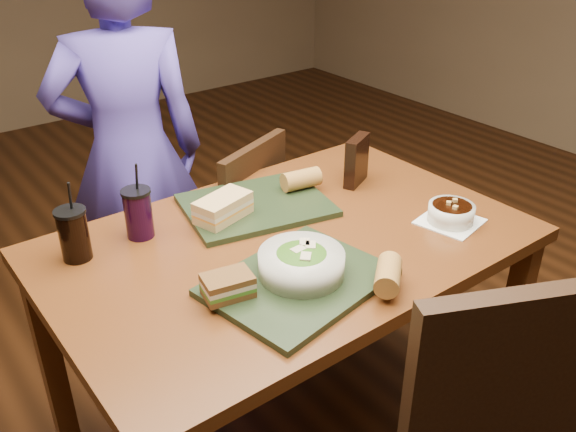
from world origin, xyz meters
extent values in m
plane|color=#381C0B|center=(0.00, 0.00, 0.00)|extent=(6.00, 6.00, 0.00)
cube|color=#5A2D12|center=(0.60, -0.38, 0.35)|extent=(0.06, 0.06, 0.71)
cube|color=#5A2D12|center=(-0.60, 0.38, 0.35)|extent=(0.06, 0.06, 0.71)
cube|color=#5A2D12|center=(0.60, 0.38, 0.35)|extent=(0.06, 0.06, 0.71)
cube|color=#5A2D12|center=(0.00, 0.00, 0.73)|extent=(1.30, 0.85, 0.04)
cube|color=black|center=(-0.04, -0.75, 0.75)|extent=(0.42, 0.22, 0.52)
cube|color=black|center=(0.19, 0.60, 0.39)|extent=(0.47, 0.47, 0.03)
cube|color=black|center=(0.19, 0.44, 0.62)|extent=(0.35, 0.17, 0.43)
cube|color=black|center=(0.03, 0.45, 0.19)|extent=(0.03, 0.03, 0.37)
cube|color=black|center=(0.34, 0.45, 0.19)|extent=(0.03, 0.03, 0.37)
cube|color=black|center=(0.03, 0.76, 0.19)|extent=(0.03, 0.03, 0.37)
cube|color=black|center=(0.34, 0.76, 0.19)|extent=(0.03, 0.03, 0.37)
imported|color=#4C3BA3|center=(-0.10, 0.81, 0.75)|extent=(0.63, 0.52, 1.50)
cube|color=black|center=(-0.12, -0.19, 0.76)|extent=(0.47, 0.39, 0.02)
cube|color=black|center=(0.03, 0.20, 0.76)|extent=(0.48, 0.40, 0.02)
cylinder|color=silver|center=(-0.10, -0.18, 0.80)|extent=(0.21, 0.21, 0.06)
ellipsoid|color=#427219|center=(-0.10, -0.18, 0.81)|extent=(0.17, 0.17, 0.05)
cube|color=beige|center=(-0.06, -0.17, 0.83)|extent=(0.04, 0.04, 0.01)
cube|color=beige|center=(-0.11, -0.21, 0.83)|extent=(0.04, 0.04, 0.01)
cube|color=beige|center=(-0.07, -0.15, 0.83)|extent=(0.04, 0.04, 0.01)
cube|color=beige|center=(-0.10, -0.17, 0.83)|extent=(0.04, 0.03, 0.01)
cube|color=white|center=(0.43, -0.21, 0.75)|extent=(0.19, 0.19, 0.00)
cylinder|color=silver|center=(0.43, -0.21, 0.78)|extent=(0.13, 0.13, 0.05)
cylinder|color=black|center=(0.43, -0.21, 0.80)|extent=(0.11, 0.11, 0.01)
cube|color=#B28947|center=(0.42, -0.23, 0.81)|extent=(0.02, 0.02, 0.01)
cube|color=#B28947|center=(0.45, -0.20, 0.81)|extent=(0.02, 0.02, 0.01)
cube|color=#B28947|center=(0.42, -0.20, 0.81)|extent=(0.02, 0.02, 0.01)
cube|color=#593819|center=(-0.29, -0.15, 0.78)|extent=(0.13, 0.10, 0.02)
cube|color=#3F721E|center=(-0.29, -0.15, 0.79)|extent=(0.13, 0.10, 0.01)
cube|color=beige|center=(-0.29, -0.15, 0.80)|extent=(0.13, 0.10, 0.01)
cube|color=#593819|center=(-0.29, -0.15, 0.81)|extent=(0.13, 0.10, 0.02)
cube|color=tan|center=(-0.09, 0.18, 0.78)|extent=(0.18, 0.13, 0.02)
cube|color=orange|center=(-0.09, 0.18, 0.79)|extent=(0.18, 0.13, 0.01)
cube|color=beige|center=(-0.09, 0.18, 0.80)|extent=(0.18, 0.13, 0.01)
cube|color=tan|center=(-0.09, 0.18, 0.82)|extent=(0.18, 0.13, 0.02)
cylinder|color=#AD7533|center=(0.04, -0.34, 0.80)|extent=(0.13, 0.12, 0.06)
cylinder|color=#AD7533|center=(0.20, 0.20, 0.80)|extent=(0.13, 0.08, 0.06)
cylinder|color=black|center=(-0.50, 0.25, 0.82)|extent=(0.08, 0.08, 0.13)
cylinder|color=black|center=(-0.50, 0.25, 0.89)|extent=(0.08, 0.08, 0.01)
cylinder|color=black|center=(-0.49, 0.25, 0.93)|extent=(0.01, 0.02, 0.09)
cylinder|color=black|center=(-0.32, 0.26, 0.82)|extent=(0.08, 0.08, 0.13)
cylinder|color=black|center=(-0.32, 0.26, 0.89)|extent=(0.08, 0.08, 0.01)
cylinder|color=black|center=(-0.31, 0.26, 0.93)|extent=(0.01, 0.02, 0.09)
cube|color=black|center=(0.39, 0.15, 0.83)|extent=(0.13, 0.09, 0.16)
camera|label=1|loc=(-0.88, -1.15, 1.61)|focal=38.00mm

